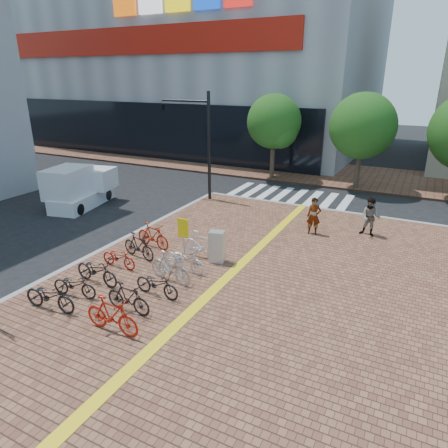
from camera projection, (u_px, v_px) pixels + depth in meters
The scene contains 26 objects.
ground at pixel (148, 295), 13.94m from camera, with size 120.00×120.00×0.00m, color black.
sidewalk at pixel (119, 433), 8.46m from camera, with size 14.00×34.00×0.15m, color brown.
tactile_strip at pixel (83, 413), 8.86m from camera, with size 0.40×34.00×0.01m, color yellow.
kerb_north at pixel (320, 209), 22.67m from camera, with size 14.00×0.25×0.15m, color gray.
far_sidewalk at pixel (311, 172), 31.47m from camera, with size 70.00×8.00×0.15m, color brown.
department_store at pixel (201, 8), 42.57m from camera, with size 36.00×24.27×28.00m.
crosswalk at pixel (289, 196), 25.43m from camera, with size 7.50×4.00×0.01m.
street_trees at pixel (380, 129), 24.96m from camera, with size 16.20×4.60×6.35m.
bike_0 at pixel (50, 296), 12.63m from camera, with size 0.66×1.90×1.00m, color black.
bike_1 at pixel (74, 285), 13.43m from camera, with size 0.58×1.65×0.87m, color black.
bike_2 at pixel (97, 271), 14.25m from camera, with size 0.68×1.95×1.02m, color black.
bike_3 at pixel (119, 257), 15.50m from camera, with size 0.56×1.60×0.84m, color #A1120B.
bike_4 at pixel (139, 246), 16.26m from camera, with size 0.50×1.77×1.06m, color black.
bike_5 at pixel (153, 236), 17.25m from camera, with size 0.52×1.84×1.10m, color #A01D0B.
bike_6 at pixel (112, 315), 11.49m from camera, with size 0.53×1.87×1.12m, color #B21B0C.
bike_7 at pixel (128, 298), 12.51m from camera, with size 0.48×1.68×1.01m, color black.
bike_8 at pixel (157, 284), 13.45m from camera, with size 0.61×1.74×0.91m, color black.
bike_9 at pixel (170, 267), 14.38m from camera, with size 0.54×1.90×1.14m, color #A9A9AE.
bike_10 at pixel (184, 259), 15.21m from camera, with size 0.65×1.87×0.98m, color silver.
bike_11 at pixel (202, 245), 16.20m from camera, with size 0.55×1.93×1.16m, color white.
pedestrian_a at pixel (314, 216), 18.67m from camera, with size 0.64×0.42×1.76m, color gray.
pedestrian_b at pixel (370, 217), 18.46m from camera, with size 0.88×0.68×1.80m, color #505465.
utility_box at pixel (217, 247), 15.89m from camera, with size 0.60×0.43×1.30m, color silver.
yellow_sign at pixel (183, 232), 15.80m from camera, with size 0.49×0.12×1.80m.
traffic_light_pole at pixel (187, 125), 23.50m from camera, with size 3.36×1.30×6.26m.
box_truck at pixel (80, 188), 23.03m from camera, with size 2.61×4.42×2.40m.
Camera 1 is at (7.89, -9.68, 7.18)m, focal length 32.00 mm.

